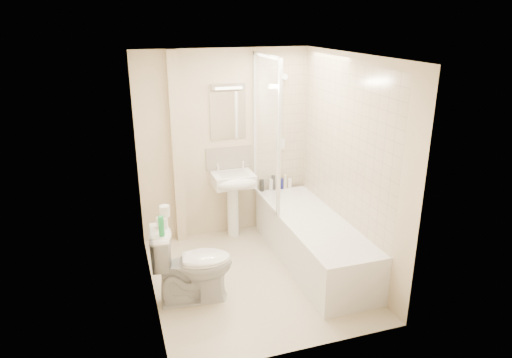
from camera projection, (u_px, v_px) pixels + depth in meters
name	position (u px, v px, depth m)	size (l,w,h in m)	color
floor	(255.00, 277.00, 5.10)	(2.50, 2.50, 0.00)	beige
wall_back	(225.00, 145.00, 5.82)	(2.20, 0.02, 2.40)	beige
wall_left	(146.00, 187.00, 4.38)	(0.02, 2.50, 2.40)	beige
wall_right	(350.00, 166.00, 5.02)	(0.02, 2.50, 2.40)	beige
ceiling	(254.00, 56.00, 4.29)	(2.20, 2.50, 0.02)	white
tile_back	(280.00, 124.00, 5.95)	(0.70, 0.01, 1.75)	beige
tile_right	(345.00, 143.00, 5.04)	(0.01, 2.10, 1.75)	beige
pipe_boxing	(177.00, 151.00, 5.58)	(0.12, 0.12, 2.40)	beige
splashback	(229.00, 158.00, 5.88)	(0.60, 0.01, 0.30)	beige
mirror	(228.00, 116.00, 5.69)	(0.46, 0.01, 0.60)	white
strip_light	(228.00, 86.00, 5.55)	(0.42, 0.07, 0.07)	silver
bathtub	(313.00, 240.00, 5.32)	(0.70, 2.10, 0.55)	white
shower_screen	(266.00, 132.00, 5.45)	(0.04, 0.92, 1.80)	white
shower_fixture	(281.00, 116.00, 5.87)	(0.10, 0.16, 0.99)	white
pedestal_sink	(234.00, 187.00, 5.79)	(0.52, 0.48, 1.00)	white
bottle_black_a	(262.00, 185.00, 6.07)	(0.06, 0.06, 0.16)	black
bottle_white_a	(271.00, 184.00, 6.10)	(0.06, 0.06, 0.16)	silver
bottle_black_b	(273.00, 183.00, 6.11)	(0.05, 0.05, 0.20)	black
bottle_blue	(282.00, 184.00, 6.15)	(0.05, 0.05, 0.14)	navy
bottle_cream	(285.00, 181.00, 6.16)	(0.05, 0.05, 0.19)	beige
bottle_white_b	(290.00, 183.00, 6.19)	(0.05, 0.05, 0.13)	white
toilet	(192.00, 264.00, 4.58)	(0.83, 0.53, 0.81)	white
toilet_roll_lower	(162.00, 222.00, 4.43)	(0.11, 0.11, 0.10)	white
toilet_roll_upper	(165.00, 211.00, 4.42)	(0.10, 0.10, 0.11)	white
green_bottle	(161.00, 226.00, 4.24)	(0.05, 0.05, 0.20)	green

